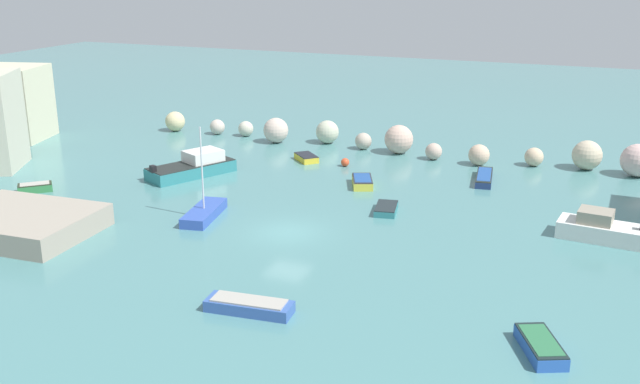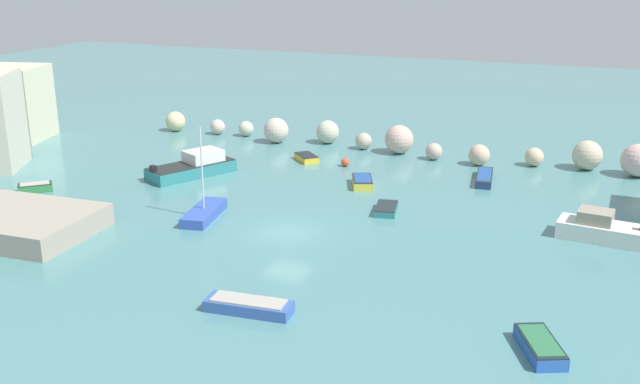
# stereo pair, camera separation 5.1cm
# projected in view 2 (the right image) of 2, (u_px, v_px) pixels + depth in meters

# --- Properties ---
(cove_water) EXTENTS (160.00, 160.00, 0.00)m
(cove_water) POSITION_uv_depth(u_px,v_px,m) (287.00, 232.00, 43.25)
(cove_water) COLOR teal
(cove_water) RESTS_ON ground
(rock_breakwater) EXTENTS (45.50, 4.00, 2.44)m
(rock_breakwater) POSITION_uv_depth(u_px,v_px,m) (424.00, 143.00, 59.91)
(rock_breakwater) COLOR beige
(rock_breakwater) RESTS_ON ground
(stone_dock) EXTENTS (8.66, 6.88, 1.32)m
(stone_dock) POSITION_uv_depth(u_px,v_px,m) (20.00, 223.00, 42.90)
(stone_dock) COLOR #A19686
(stone_dock) RESTS_ON ground
(channel_buoy) EXTENTS (0.65, 0.65, 0.65)m
(channel_buoy) POSITION_uv_depth(u_px,v_px,m) (345.00, 162.00, 56.92)
(channel_buoy) COLOR #E04C28
(channel_buoy) RESTS_ON cove_water
(moored_boat_0) EXTENTS (5.04, 6.95, 1.76)m
(moored_boat_0) POSITION_uv_depth(u_px,v_px,m) (194.00, 166.00, 54.52)
(moored_boat_0) COLOR teal
(moored_boat_0) RESTS_ON cove_water
(moored_boat_1) EXTENTS (4.90, 2.51, 1.72)m
(moored_boat_1) POSITION_uv_depth(u_px,v_px,m) (600.00, 229.00, 41.99)
(moored_boat_1) COLOR white
(moored_boat_1) RESTS_ON cove_water
(moored_boat_2) EXTENTS (2.50, 2.49, 0.52)m
(moored_boat_2) POSITION_uv_depth(u_px,v_px,m) (307.00, 158.00, 58.48)
(moored_boat_2) COLOR yellow
(moored_boat_2) RESTS_ON cove_water
(moored_boat_3) EXTENTS (1.76, 2.69, 0.45)m
(moored_boat_3) POSITION_uv_depth(u_px,v_px,m) (386.00, 209.00, 46.65)
(moored_boat_3) COLOR teal
(moored_boat_3) RESTS_ON cove_water
(moored_boat_4) EXTENTS (2.34, 4.78, 5.79)m
(moored_boat_4) POSITION_uv_depth(u_px,v_px,m) (204.00, 212.00, 45.63)
(moored_boat_4) COLOR #3455B6
(moored_boat_4) RESTS_ON cove_water
(moored_boat_5) EXTENTS (2.48, 3.34, 0.61)m
(moored_boat_5) POSITION_uv_depth(u_px,v_px,m) (540.00, 346.00, 29.95)
(moored_boat_5) COLOR blue
(moored_boat_5) RESTS_ON cove_water
(moored_boat_6) EXTENTS (2.38, 2.32, 0.59)m
(moored_boat_6) POSITION_uv_depth(u_px,v_px,m) (35.00, 187.00, 50.77)
(moored_boat_6) COLOR #357E45
(moored_boat_6) RESTS_ON cove_water
(moored_boat_7) EXTENTS (1.68, 4.42, 0.53)m
(moored_boat_7) POSITION_uv_depth(u_px,v_px,m) (484.00, 177.00, 53.17)
(moored_boat_7) COLOR navy
(moored_boat_7) RESTS_ON cove_water
(moored_boat_8) EXTENTS (2.30, 3.04, 0.62)m
(moored_boat_8) POSITION_uv_depth(u_px,v_px,m) (362.00, 182.00, 52.00)
(moored_boat_8) COLOR #D7CC42
(moored_boat_8) RESTS_ON cove_water
(moored_boat_10) EXTENTS (4.14, 1.68, 0.62)m
(moored_boat_10) POSITION_uv_depth(u_px,v_px,m) (249.00, 306.00, 33.44)
(moored_boat_10) COLOR #395DAD
(moored_boat_10) RESTS_ON cove_water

